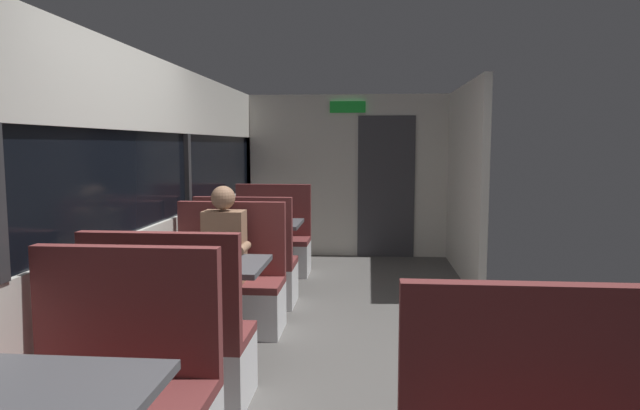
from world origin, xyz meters
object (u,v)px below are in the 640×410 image
dining_table_mid_window (204,276)px  bench_far_window_facing_entry (271,247)px  bench_mid_window_facing_entry (228,293)px  bench_far_window_facing_end (248,272)px  bench_mid_window_facing_end (172,352)px  seated_passenger (226,271)px  coffee_cup_primary (169,261)px  dining_table_far_window (261,231)px

dining_table_mid_window → bench_far_window_facing_entry: size_ratio=0.82×
bench_mid_window_facing_entry → bench_far_window_facing_end: bearing=90.0°
dining_table_mid_window → bench_mid_window_facing_end: (0.00, -0.70, -0.31)m
bench_mid_window_facing_end → seated_passenger: bearing=90.0°
seated_passenger → bench_far_window_facing_end: bearing=90.0°
bench_far_window_facing_end → seated_passenger: seated_passenger is taller
dining_table_mid_window → bench_far_window_facing_end: bearing=90.0°
bench_far_window_facing_entry → bench_mid_window_facing_end: bearing=-90.0°
dining_table_mid_window → bench_far_window_facing_entry: bearing=90.0°
dining_table_mid_window → bench_far_window_facing_end: bench_far_window_facing_end is taller
bench_far_window_facing_entry → seated_passenger: bearing=-90.0°
bench_mid_window_facing_entry → seated_passenger: size_ratio=0.87×
bench_mid_window_facing_end → bench_mid_window_facing_entry: bearing=90.0°
bench_mid_window_facing_end → bench_far_window_facing_end: (0.00, 2.18, 0.00)m
bench_mid_window_facing_entry → coffee_cup_primary: size_ratio=12.22×
bench_far_window_facing_end → dining_table_mid_window: bearing=-90.0°
bench_mid_window_facing_end → coffee_cup_primary: 0.72m
bench_far_window_facing_end → seated_passenger: bearing=-90.0°
dining_table_mid_window → bench_mid_window_facing_end: size_ratio=0.82×
bench_mid_window_facing_end → dining_table_far_window: bench_mid_window_facing_end is taller
bench_mid_window_facing_entry → dining_table_far_window: (0.00, 1.48, 0.31)m
bench_mid_window_facing_entry → dining_table_far_window: 1.51m
bench_mid_window_facing_entry → dining_table_far_window: size_ratio=1.22×
seated_passenger → bench_mid_window_facing_end: bearing=-90.0°
bench_mid_window_facing_entry → dining_table_far_window: bench_mid_window_facing_entry is taller
dining_table_mid_window → dining_table_far_window: 2.18m
dining_table_mid_window → bench_far_window_facing_end: size_ratio=0.82×
dining_table_mid_window → bench_mid_window_facing_entry: 0.77m
bench_far_window_facing_end → seated_passenger: 0.88m
bench_far_window_facing_end → bench_far_window_facing_entry: same height
bench_mid_window_facing_end → dining_table_far_window: bearing=90.0°
bench_mid_window_facing_end → bench_far_window_facing_entry: (0.00, 3.58, 0.00)m
bench_mid_window_facing_end → coffee_cup_primary: size_ratio=12.22×
bench_mid_window_facing_entry → seated_passenger: bearing=-90.0°
bench_mid_window_facing_end → bench_far_window_facing_entry: size_ratio=1.00×
dining_table_mid_window → bench_mid_window_facing_end: bench_mid_window_facing_end is taller
dining_table_mid_window → bench_far_window_facing_end: 1.51m
dining_table_mid_window → seated_passenger: size_ratio=0.71×
bench_mid_window_facing_end → seated_passenger: size_ratio=0.87×
bench_mid_window_facing_entry → bench_far_window_facing_end: 0.78m
dining_table_far_window → coffee_cup_primary: coffee_cup_primary is taller
bench_mid_window_facing_end → dining_table_mid_window: bearing=90.0°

